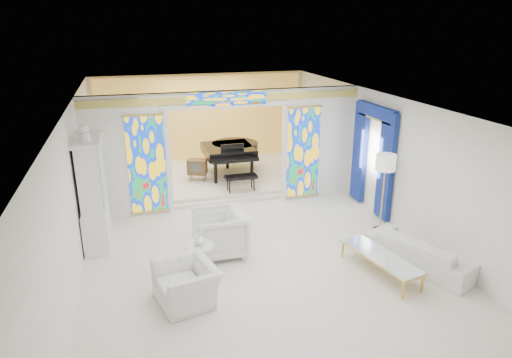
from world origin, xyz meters
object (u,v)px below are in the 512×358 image
object	(u,v)px
armchair_left	(186,284)
armchair_right	(220,233)
coffee_table	(381,257)
china_cabinet	(93,193)
sofa	(421,251)
tv_console	(197,167)
grand_piano	(232,150)

from	to	relation	value
armchair_left	armchair_right	distance (m)	1.78
coffee_table	armchair_right	bearing A→B (deg)	149.53
china_cabinet	sofa	distance (m)	6.82
china_cabinet	armchair_left	size ratio (longest dim) A/B	2.55
armchair_right	coffee_table	world-z (taller)	armchair_right
armchair_right	sofa	world-z (taller)	armchair_right
china_cabinet	tv_console	size ratio (longest dim) A/B	4.26
armchair_left	grand_piano	size ratio (longest dim) A/B	0.39
coffee_table	armchair_left	bearing A→B (deg)	178.38
armchair_left	armchair_right	xyz separation A→B (m)	(0.90, 1.53, 0.13)
china_cabinet	armchair_left	distance (m)	3.25
china_cabinet	sofa	world-z (taller)	china_cabinet
china_cabinet	coffee_table	bearing A→B (deg)	-28.49
sofa	china_cabinet	bearing A→B (deg)	43.38
armchair_left	tv_console	bearing A→B (deg)	155.87
armchair_left	coffee_table	world-z (taller)	armchair_left
china_cabinet	sofa	size ratio (longest dim) A/B	1.26
sofa	tv_console	bearing A→B (deg)	8.57
china_cabinet	armchair_right	xyz separation A→B (m)	(2.45, -1.20, -0.70)
coffee_table	tv_console	distance (m)	6.44
coffee_table	tv_console	xyz separation A→B (m)	(-2.56, 5.91, 0.22)
coffee_table	tv_console	size ratio (longest dim) A/B	2.94
sofa	tv_console	size ratio (longest dim) A/B	3.40
armchair_left	coffee_table	distance (m)	3.67
china_cabinet	tv_console	distance (m)	4.11
sofa	grand_piano	bearing A→B (deg)	-1.44
grand_piano	armchair_right	bearing A→B (deg)	-106.66
coffee_table	tv_console	bearing A→B (deg)	113.46
armchair_left	coffee_table	xyz separation A→B (m)	(3.67, -0.10, 0.02)
china_cabinet	tv_console	bearing A→B (deg)	49.04
china_cabinet	grand_piano	bearing A→B (deg)	42.26
coffee_table	grand_piano	bearing A→B (deg)	102.89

